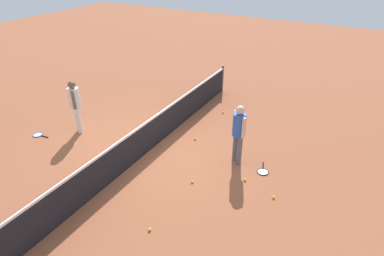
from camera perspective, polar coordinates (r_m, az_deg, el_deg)
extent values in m
plane|color=#9E5638|center=(9.57, -7.35, -3.83)|extent=(40.00, 40.00, 0.00)
cylinder|color=#4C4C51|center=(13.21, 5.34, 8.67)|extent=(0.09, 0.09, 1.07)
cube|color=black|center=(9.33, -7.53, -1.50)|extent=(10.00, 0.02, 0.91)
cube|color=white|center=(9.09, -7.73, 1.12)|extent=(10.00, 0.04, 0.06)
cylinder|color=#595960|center=(8.79, 8.29, -3.95)|extent=(0.20, 0.20, 0.85)
cylinder|color=#595960|center=(8.94, 7.59, -3.23)|extent=(0.20, 0.20, 0.85)
cylinder|color=#2D59B2|center=(8.49, 8.28, 0.56)|extent=(0.48, 0.48, 0.62)
cylinder|color=beige|center=(8.32, 9.02, 0.02)|extent=(0.13, 0.13, 0.58)
cylinder|color=beige|center=(8.64, 7.58, 1.32)|extent=(0.13, 0.13, 0.58)
sphere|color=beige|center=(8.29, 8.49, 3.13)|extent=(0.32, 0.32, 0.23)
cylinder|color=white|center=(10.74, -19.33, 1.21)|extent=(0.20, 0.20, 0.85)
cylinder|color=white|center=(10.94, -19.27, 1.75)|extent=(0.20, 0.20, 0.85)
cylinder|color=white|center=(10.53, -19.96, 5.01)|extent=(0.48, 0.48, 0.62)
cylinder|color=brown|center=(10.33, -20.05, 4.63)|extent=(0.13, 0.13, 0.58)
cylinder|color=brown|center=(10.72, -19.91, 5.57)|extent=(0.13, 0.13, 0.58)
sphere|color=brown|center=(10.37, -20.36, 7.13)|extent=(0.33, 0.33, 0.23)
torus|color=black|center=(8.82, 12.30, -7.52)|extent=(0.39, 0.39, 0.02)
cylinder|color=silver|center=(8.82, 12.30, -7.52)|extent=(0.33, 0.33, 0.00)
cylinder|color=black|center=(9.05, 12.36, -6.43)|extent=(0.28, 0.11, 0.03)
torus|color=blue|center=(11.29, -25.41, -1.07)|extent=(0.34, 0.34, 0.02)
cylinder|color=silver|center=(11.29, -25.41, -1.07)|extent=(0.29, 0.29, 0.00)
cylinder|color=black|center=(11.09, -24.42, -1.37)|extent=(0.06, 0.28, 0.03)
sphere|color=#C6E033|center=(8.44, 9.26, -8.93)|extent=(0.07, 0.07, 0.07)
sphere|color=#C6E033|center=(7.18, -7.43, -17.23)|extent=(0.07, 0.07, 0.07)
sphere|color=#C6E033|center=(11.55, 5.45, 2.73)|extent=(0.07, 0.07, 0.07)
sphere|color=#C6E033|center=(8.27, 0.06, -9.39)|extent=(0.07, 0.07, 0.07)
sphere|color=#C6E033|center=(9.95, 0.58, -1.92)|extent=(0.07, 0.07, 0.07)
sphere|color=#C6E033|center=(8.07, 14.11, -11.68)|extent=(0.07, 0.07, 0.07)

